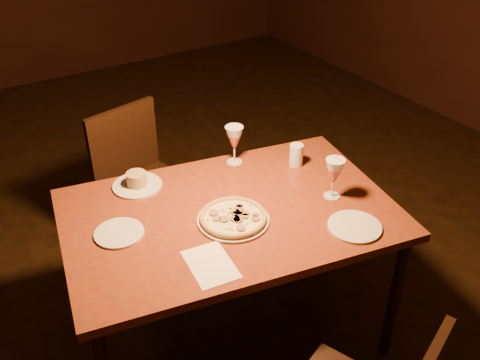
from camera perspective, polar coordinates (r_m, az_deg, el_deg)
floor at (r=2.90m, az=-6.12°, el=-13.24°), size 7.00×7.00×0.00m
dining_table at (r=2.31m, az=-1.10°, el=-4.62°), size 1.53×1.14×0.74m
chair_far at (r=2.98m, az=-10.55°, el=0.14°), size 0.50×0.50×0.88m
pizza_plate at (r=2.20m, az=-0.74°, el=-4.04°), size 0.30×0.30×0.03m
ramekin_saucer at (r=2.45m, az=-10.94°, el=-0.23°), size 0.22×0.22×0.07m
wine_glass_far at (r=2.55m, az=-0.61°, el=3.76°), size 0.09×0.09×0.19m
wine_glass_right at (r=2.34m, az=9.97°, el=0.17°), size 0.08×0.08×0.19m
water_tumbler at (r=2.57m, az=6.02°, el=2.66°), size 0.07×0.07×0.11m
side_plate_left at (r=2.19m, az=-12.77°, el=-5.54°), size 0.20×0.20×0.01m
side_plate_near at (r=2.22m, az=12.12°, el=-4.89°), size 0.22×0.22×0.01m
menu_card at (r=2.01m, az=-3.16°, el=-8.98°), size 0.18×0.25×0.00m
pendant_light at (r=1.89m, az=-1.40°, el=18.28°), size 0.12×0.12×0.12m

